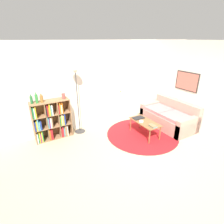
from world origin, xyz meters
The scene contains 15 objects.
ground_plane centered at (0.00, 0.00, 0.00)m, with size 14.00×14.00×0.00m, color tan.
wall_back centered at (0.02, 2.59, 1.29)m, with size 7.52×0.11×2.60m.
wall_right centered at (2.29, 1.28, 1.30)m, with size 0.08×5.56×2.60m.
rug centered at (0.74, 1.23, 0.00)m, with size 2.10×2.10×0.01m.
bookshelf centered at (-1.60, 2.37, 0.53)m, with size 1.01×0.34×1.11m.
floor_lamp centered at (-0.81, 2.32, 1.40)m, with size 0.31×0.31×1.87m.
couch centered at (1.86, 1.27, 0.28)m, with size 0.90×1.70×0.81m.
coffee_table centered at (0.76, 1.17, 0.38)m, with size 0.46×0.94×0.44m.
laptop centered at (0.74, 1.45, 0.45)m, with size 0.35×0.23×0.02m.
bowl centered at (0.64, 1.19, 0.46)m, with size 0.12×0.12×0.04m.
book_stack_on_table centered at (0.74, 0.83, 0.46)m, with size 0.15×0.22×0.04m.
bottle_left centered at (-1.99, 2.39, 1.21)m, with size 0.06×0.06×0.24m.
bottle_middle centered at (-1.86, 2.36, 1.22)m, with size 0.07×0.07×0.28m.
bottle_right centered at (-1.75, 2.36, 1.20)m, with size 0.08×0.08×0.23m.
vase_on_shelf centered at (-1.18, 2.37, 1.18)m, with size 0.09×0.09×0.15m.
Camera 1 is at (-2.33, -2.24, 2.64)m, focal length 28.00 mm.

